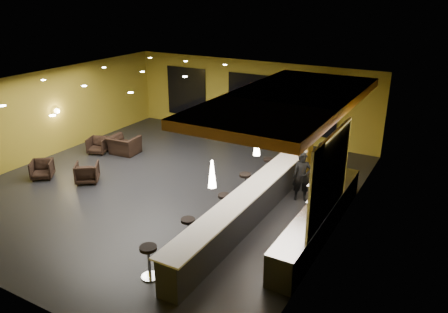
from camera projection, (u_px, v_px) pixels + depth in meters
The scene contains 33 objects.
floor at pixel (168, 186), 15.45m from camera, with size 12.00×13.00×0.10m, color black.
ceiling at pixel (163, 86), 14.15m from camera, with size 12.00×13.00×0.10m, color black.
wall_back at pixel (251, 98), 20.11m from camera, with size 12.00×0.10×3.50m, color olive.
wall_left at pixel (44, 114), 17.57m from camera, with size 0.10×13.00×3.50m, color olive.
wall_right at pixel (343, 173), 12.02m from camera, with size 0.10×13.00×3.50m, color olive.
wood_soffit at pixel (290, 100), 13.19m from camera, with size 3.60×8.00×0.28m, color #AD6832.
window_left at pixel (187, 92), 21.65m from camera, with size 2.20×0.06×2.40m, color black.
window_center at pixel (250, 100), 20.04m from camera, with size 2.20×0.06×2.40m, color black.
window_right at pixel (313, 108), 18.67m from camera, with size 2.20×0.06×2.40m, color black.
tile_backsplash at pixel (330, 177), 11.16m from camera, with size 0.06×3.20×2.40m, color white.
bar_counter at pixel (248, 208), 12.76m from camera, with size 0.60×8.00×1.00m, color black.
bar_top at pixel (248, 192), 12.57m from camera, with size 0.78×8.10×0.05m, color white.
prep_counter at pixel (319, 220), 12.28m from camera, with size 0.70×6.00×0.86m, color black.
prep_top at pixel (321, 205), 12.11m from camera, with size 0.72×6.00×0.03m, color silver.
wall_shelf_lower at pixel (321, 193), 11.21m from camera, with size 0.30×1.50×0.03m, color silver.
wall_shelf_upper at pixel (322, 177), 11.05m from camera, with size 0.30×1.50×0.03m, color silver.
column at pixel (304, 127), 16.04m from camera, with size 0.60×0.60×3.50m, color #A98125.
wall_sconce at pixel (57, 111), 17.88m from camera, with size 0.22×0.22×0.22m, color #FFE5B2.
pendant_0 at pixel (212, 174), 10.47m from camera, with size 0.20×0.20×0.70m, color white.
pendant_1 at pixel (257, 144), 12.50m from camera, with size 0.20×0.20×0.70m, color white.
pendant_2 at pixel (289, 122), 14.53m from camera, with size 0.20×0.20×0.70m, color white.
staff_a at pixel (302, 177), 14.10m from camera, with size 0.60×0.39×1.64m, color black.
staff_b at pixel (323, 168), 14.56m from camera, with size 0.88×0.68×1.80m, color black.
staff_c at pixel (323, 167), 14.66m from camera, with size 0.86×0.56×1.76m, color black.
armchair_a at pixel (42, 169), 15.89m from camera, with size 0.73×0.75×0.69m, color black.
armchair_b at pixel (87, 172), 15.57m from camera, with size 0.77×0.80×0.73m, color black.
armchair_c at pixel (98, 145), 18.30m from camera, with size 0.73×0.75×0.68m, color black.
armchair_d at pixel (124, 145), 18.23m from camera, with size 1.16×1.01×0.75m, color black.
bar_stool_0 at pixel (149, 258), 10.33m from camera, with size 0.44×0.44×0.86m.
bar_stool_1 at pixel (188, 228), 11.69m from camera, with size 0.40×0.40×0.79m.
bar_stool_2 at pixel (224, 203), 13.06m from camera, with size 0.40×0.40×0.78m.
bar_stool_3 at pixel (245, 182), 14.44m from camera, with size 0.41×0.41×0.81m.
bar_stool_4 at pixel (268, 166), 15.87m from camera, with size 0.38×0.38×0.74m.
Camera 1 is at (8.63, -11.23, 6.53)m, focal length 35.00 mm.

